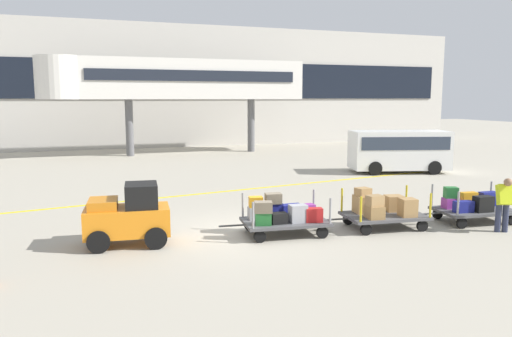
{
  "coord_description": "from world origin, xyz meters",
  "views": [
    {
      "loc": [
        -4.16,
        -12.79,
        3.73
      ],
      "look_at": [
        1.17,
        2.46,
        1.42
      ],
      "focal_mm": 34.54,
      "sensor_mm": 36.0,
      "label": 1
    }
  ],
  "objects_px": {
    "baggage_cart_lead": "(283,215)",
    "shuttle_van": "(399,148)",
    "baggage_cart_tail": "(473,206)",
    "baggage_cart_middle": "(383,209)",
    "baggage_tug": "(129,216)",
    "baggage_handler": "(504,202)"
  },
  "relations": [
    {
      "from": "baggage_cart_lead",
      "to": "shuttle_van",
      "type": "xyz_separation_m",
      "value": [
        9.92,
        8.74,
        0.69
      ]
    },
    {
      "from": "baggage_cart_lead",
      "to": "baggage_cart_tail",
      "type": "distance_m",
      "value": 6.0
    },
    {
      "from": "baggage_cart_tail",
      "to": "shuttle_van",
      "type": "distance_m",
      "value": 10.16
    },
    {
      "from": "baggage_cart_middle",
      "to": "baggage_cart_tail",
      "type": "relative_size",
      "value": 1.0
    },
    {
      "from": "baggage_tug",
      "to": "baggage_cart_tail",
      "type": "bearing_deg",
      "value": -5.7
    },
    {
      "from": "baggage_handler",
      "to": "baggage_cart_middle",
      "type": "bearing_deg",
      "value": 151.96
    },
    {
      "from": "baggage_tug",
      "to": "baggage_cart_lead",
      "type": "relative_size",
      "value": 0.72
    },
    {
      "from": "baggage_cart_lead",
      "to": "baggage_cart_middle",
      "type": "height_order",
      "value": "baggage_cart_middle"
    },
    {
      "from": "baggage_tug",
      "to": "baggage_handler",
      "type": "bearing_deg",
      "value": -12.71
    },
    {
      "from": "baggage_tug",
      "to": "baggage_cart_middle",
      "type": "relative_size",
      "value": 0.72
    },
    {
      "from": "baggage_cart_middle",
      "to": "baggage_cart_tail",
      "type": "distance_m",
      "value": 2.99
    },
    {
      "from": "baggage_cart_lead",
      "to": "shuttle_van",
      "type": "distance_m",
      "value": 13.24
    },
    {
      "from": "baggage_handler",
      "to": "shuttle_van",
      "type": "height_order",
      "value": "shuttle_van"
    },
    {
      "from": "baggage_tug",
      "to": "baggage_cart_lead",
      "type": "xyz_separation_m",
      "value": [
        4.08,
        -0.41,
        -0.21
      ]
    },
    {
      "from": "baggage_tug",
      "to": "shuttle_van",
      "type": "bearing_deg",
      "value": 30.73
    },
    {
      "from": "baggage_cart_middle",
      "to": "shuttle_van",
      "type": "xyz_separation_m",
      "value": [
        6.93,
        9.03,
        0.69
      ]
    },
    {
      "from": "baggage_cart_tail",
      "to": "baggage_tug",
      "type": "bearing_deg",
      "value": 174.3
    },
    {
      "from": "baggage_cart_lead",
      "to": "shuttle_van",
      "type": "height_order",
      "value": "shuttle_van"
    },
    {
      "from": "baggage_tug",
      "to": "baggage_cart_middle",
      "type": "xyz_separation_m",
      "value": [
        7.08,
        -0.71,
        -0.2
      ]
    },
    {
      "from": "baggage_tug",
      "to": "shuttle_van",
      "type": "relative_size",
      "value": 0.43
    },
    {
      "from": "baggage_cart_lead",
      "to": "baggage_handler",
      "type": "relative_size",
      "value": 1.96
    },
    {
      "from": "baggage_tug",
      "to": "shuttle_van",
      "type": "height_order",
      "value": "shuttle_van"
    }
  ]
}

